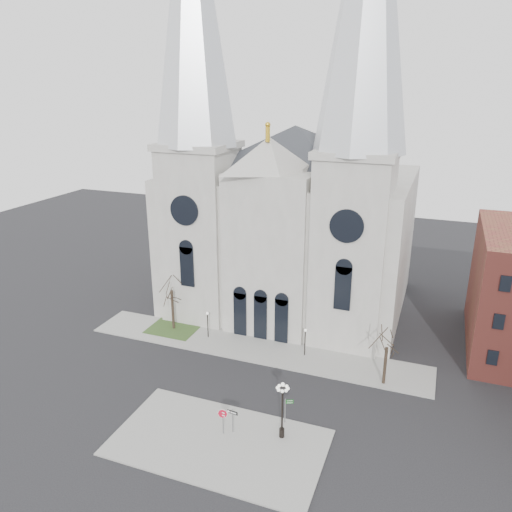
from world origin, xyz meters
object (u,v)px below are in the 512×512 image
(one_way_sign, at_px, (233,417))
(street_name_sign, at_px, (286,409))
(globe_lamp, at_px, (282,403))
(stop_sign, at_px, (223,416))

(one_way_sign, xyz_separation_m, street_name_sign, (3.93, 2.91, -0.12))
(globe_lamp, height_order, one_way_sign, globe_lamp)
(one_way_sign, height_order, street_name_sign, street_name_sign)
(globe_lamp, bearing_deg, one_way_sign, -167.84)
(globe_lamp, height_order, street_name_sign, globe_lamp)
(globe_lamp, xyz_separation_m, street_name_sign, (-0.27, 2.00, -1.97))
(street_name_sign, bearing_deg, one_way_sign, -167.80)
(one_way_sign, relative_size, street_name_sign, 0.94)
(stop_sign, height_order, globe_lamp, globe_lamp)
(stop_sign, xyz_separation_m, street_name_sign, (4.62, 3.40, -0.35))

